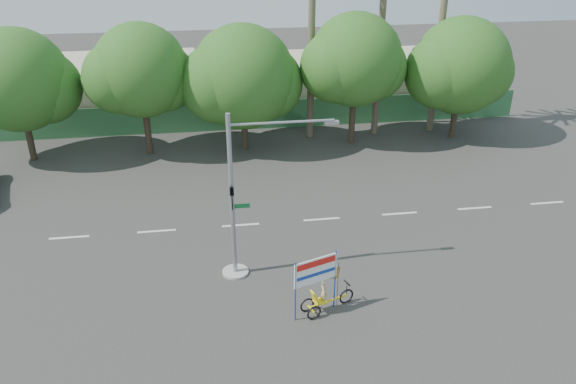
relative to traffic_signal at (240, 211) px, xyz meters
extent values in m
plane|color=#33302D|center=(2.20, -3.98, -2.92)|extent=(120.00, 120.00, 0.00)
cube|color=#336B3D|center=(2.20, 17.52, -1.92)|extent=(38.00, 0.08, 2.00)
cube|color=beige|center=(-7.80, 22.02, -0.92)|extent=(12.00, 8.00, 4.00)
cube|color=beige|center=(10.20, 22.02, -1.12)|extent=(14.00, 8.00, 3.60)
cylinder|color=#473828|center=(-11.80, 14.02, -1.16)|extent=(0.40, 0.40, 3.52)
sphere|color=#2B5619|center=(-11.80, 14.02, 2.04)|extent=(6.00, 6.00, 6.00)
sphere|color=#2B5619|center=(-10.45, 14.32, 1.48)|extent=(4.32, 4.32, 4.32)
cylinder|color=#473828|center=(-4.80, 14.02, -1.05)|extent=(0.40, 0.40, 3.74)
sphere|color=#2B5619|center=(-4.80, 14.02, 2.35)|extent=(5.60, 5.60, 5.60)
sphere|color=#2B5619|center=(-3.54, 14.32, 1.76)|extent=(4.03, 4.03, 4.03)
sphere|color=#2B5619|center=(-6.06, 13.77, 2.01)|extent=(4.26, 4.26, 4.26)
cylinder|color=#473828|center=(1.20, 14.02, -1.27)|extent=(0.40, 0.40, 3.30)
sphere|color=#2B5619|center=(1.20, 14.02, 1.73)|extent=(6.40, 6.40, 6.40)
sphere|color=#2B5619|center=(2.64, 14.32, 1.21)|extent=(4.61, 4.61, 4.61)
sphere|color=#2B5619|center=(-0.24, 13.77, 1.43)|extent=(4.86, 4.86, 4.86)
cylinder|color=#473828|center=(8.20, 14.02, -0.98)|extent=(0.40, 0.40, 3.87)
sphere|color=#2B5619|center=(8.20, 14.02, 2.54)|extent=(5.80, 5.80, 5.80)
sphere|color=#2B5619|center=(9.50, 14.32, 1.92)|extent=(4.18, 4.18, 4.18)
sphere|color=#2B5619|center=(6.89, 13.77, 2.19)|extent=(4.41, 4.41, 4.41)
cylinder|color=#473828|center=(15.20, 14.02, -1.20)|extent=(0.40, 0.40, 3.43)
sphere|color=#2B5619|center=(15.20, 14.02, 1.92)|extent=(6.20, 6.20, 6.20)
sphere|color=#2B5619|center=(16.59, 14.32, 1.37)|extent=(4.46, 4.46, 4.46)
sphere|color=#2B5619|center=(13.80, 13.77, 1.61)|extent=(4.71, 4.71, 4.71)
cylinder|color=#70604C|center=(10.20, 15.52, 5.58)|extent=(0.44, 0.44, 17.00)
cylinder|color=#70604C|center=(14.20, 15.52, 4.58)|extent=(0.44, 0.44, 15.00)
cylinder|color=#70604C|center=(5.70, 15.52, 4.08)|extent=(0.44, 0.44, 14.00)
cylinder|color=gray|center=(-0.30, 0.02, -2.87)|extent=(1.10, 1.10, 0.10)
cylinder|color=gray|center=(-0.30, 0.02, 0.58)|extent=(0.18, 0.18, 7.00)
cylinder|color=gray|center=(1.70, 0.02, 3.63)|extent=(4.00, 0.10, 0.10)
cube|color=gray|center=(3.60, 0.02, 3.53)|extent=(0.55, 0.20, 0.12)
imported|color=black|center=(-0.30, -0.20, 0.68)|extent=(0.16, 0.20, 1.00)
cube|color=#14662D|center=(0.05, 0.02, 0.23)|extent=(0.70, 0.04, 0.18)
torus|color=black|center=(3.82, -2.60, -2.64)|extent=(0.62, 0.28, 0.64)
torus|color=black|center=(2.23, -2.89, -2.66)|extent=(0.58, 0.26, 0.59)
torus|color=black|center=(2.41, -3.39, -2.66)|extent=(0.58, 0.26, 0.59)
cube|color=yellow|center=(3.07, -2.87, -2.58)|extent=(1.52, 0.59, 0.06)
cube|color=yellow|center=(2.32, -3.14, -2.64)|extent=(0.24, 0.55, 0.05)
cube|color=yellow|center=(2.72, -3.00, -2.45)|extent=(0.57, 0.53, 0.06)
cube|color=yellow|center=(2.48, -3.08, -2.19)|extent=(0.33, 0.44, 0.51)
cylinder|color=black|center=(3.82, -2.60, -2.26)|extent=(0.04, 0.04, 0.52)
cube|color=black|center=(3.82, -2.60, -2.01)|extent=(0.18, 0.41, 0.04)
imported|color=#CCB284|center=(2.85, -2.95, -2.09)|extent=(0.35, 0.43, 1.01)
cylinder|color=#173CAE|center=(1.70, -3.36, -1.65)|extent=(0.07, 0.07, 2.53)
cylinder|color=#173CAE|center=(3.29, -2.79, -1.65)|extent=(0.07, 0.07, 2.53)
cube|color=white|center=(2.49, -3.08, -1.00)|extent=(1.69, 0.64, 1.03)
cube|color=red|center=(2.51, -3.11, -0.67)|extent=(1.51, 0.55, 0.24)
cube|color=#173CAE|center=(2.51, -3.11, -1.14)|extent=(1.51, 0.55, 0.13)
cylinder|color=black|center=(3.42, -2.75, -1.93)|extent=(0.02, 0.02, 1.97)
cube|color=red|center=(3.11, -2.86, -1.32)|extent=(0.79, 0.30, 0.61)
camera|label=1|loc=(-0.97, -19.70, 10.60)|focal=35.00mm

